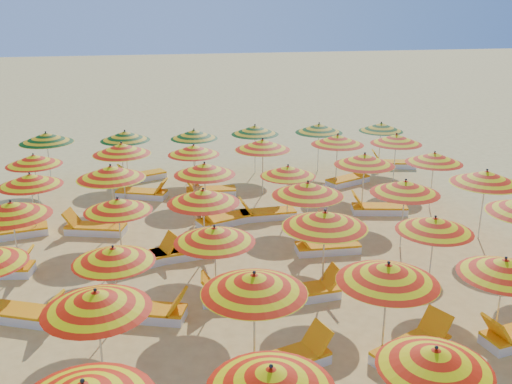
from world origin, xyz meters
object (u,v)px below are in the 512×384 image
Objects in this scene: umbrella_27 at (288,171)px; umbrella_33 at (263,145)px; umbrella_10 at (505,267)px; lounger_20 at (378,209)px; umbrella_13 at (113,255)px; umbrella_21 at (308,189)px; umbrella_29 at (434,158)px; umbrella_15 at (325,219)px; lounger_24 at (142,176)px; lounger_13 at (146,259)px; umbrella_34 at (338,140)px; umbrella_23 at (486,177)px; lounger_10 at (304,293)px; umbrella_26 at (205,169)px; lounger_18 at (224,220)px; umbrella_41 at (381,127)px; umbrella_25 at (111,172)px; lounger_16 at (15,232)px; lounger_21 at (143,193)px; lounger_22 at (210,191)px; umbrella_22 at (405,187)px; umbrella_31 at (122,149)px; lounger_25 at (392,164)px; umbrella_14 at (215,235)px; umbrella_18 at (11,209)px; umbrella_19 at (118,205)px; lounger_17 at (94,228)px; lounger_9 at (239,296)px; lounger_4 at (412,348)px; umbrella_16 at (435,224)px; lounger_15 at (326,247)px; umbrella_3 at (435,359)px; umbrella_7 at (96,301)px; lounger_7 at (25,314)px; umbrella_37 at (125,136)px; lounger_8 at (148,312)px; lounger_14 at (185,252)px; umbrella_2 at (271,379)px; lounger_3 at (287,361)px; umbrella_9 at (388,273)px; umbrella_20 at (203,196)px; lounger_19 at (266,214)px; umbrella_8 at (254,283)px; umbrella_28 at (365,160)px; lounger_23 at (349,180)px; umbrella_32 at (194,150)px; umbrella_24 at (30,180)px; umbrella_40 at (319,128)px; umbrella_35 at (396,139)px; umbrella_30 at (34,160)px; umbrella_36 at (46,138)px.

umbrella_27 is 0.82× the size of umbrella_33.
lounger_20 is at bearing 85.61° from umbrella_10.
umbrella_21 is (4.84, 2.72, 0.20)m from umbrella_13.
lounger_20 is (-1.85, -0.14, -1.53)m from umbrella_29.
lounger_24 is at bearing 112.85° from umbrella_15.
umbrella_27 is 5.11m from lounger_13.
umbrella_34 is at bearing 48.33° from umbrella_27.
umbrella_23 is 2.60m from umbrella_29.
umbrella_23 is 6.50m from lounger_10.
lounger_18 is at bearing -25.96° from umbrella_26.
umbrella_41 is (2.67, 12.24, 0.00)m from umbrella_10.
lounger_16 is at bearing 176.15° from umbrella_25.
lounger_21 is 1.03× the size of lounger_22.
umbrella_31 is at bearing 144.31° from umbrella_22.
umbrella_14 is at bearing 61.15° from lounger_25.
umbrella_15 is at bearing -17.79° from umbrella_18.
umbrella_19 reaches higher than lounger_17.
umbrella_18 is 1.27× the size of lounger_9.
umbrella_23 reaches higher than lounger_4.
lounger_15 is (-1.73, 2.42, -1.48)m from umbrella_16.
umbrella_3 is 0.98× the size of umbrella_31.
umbrella_7 reaches higher than lounger_9.
lounger_7 is 1.00× the size of lounger_18.
umbrella_10 is 0.78× the size of umbrella_37.
umbrella_33 reaches higher than umbrella_26.
lounger_8 is 3.06m from lounger_14.
lounger_3 is at bearing 70.53° from umbrella_2.
umbrella_33 reaches higher than umbrella_19.
lounger_16 is at bearing 144.05° from lounger_8.
umbrella_9 is 0.84× the size of umbrella_20.
lounger_14 and lounger_19 have the same top height.
umbrella_19 is 4.85m from umbrella_21.
lounger_15 is (2.86, 4.66, -1.61)m from umbrella_8.
umbrella_28 reaches higher than lounger_25.
lounger_20 is (0.45, -2.81, -1.60)m from umbrella_34.
lounger_23 is (3.35, 12.65, -1.42)m from umbrella_3.
umbrella_7 reaches higher than umbrella_2.
umbrella_32 reaches higher than lounger_8.
umbrella_25 is (-0.07, 7.21, 0.11)m from umbrella_7.
lounger_8 is (-1.82, -5.22, -1.55)m from umbrella_26.
lounger_22 and lounger_24 have the same top height.
umbrella_41 is 7.59m from lounger_19.
umbrella_10 is 12.31m from umbrella_24.
umbrella_40 is at bearing 43.50° from umbrella_26.
umbrella_40 is (2.80, 9.53, -0.09)m from umbrella_15.
lounger_7 is at bearing 92.30° from lounger_16.
umbrella_35 is at bearing 22.76° from umbrella_18.
umbrella_30 is 12.98m from umbrella_41.
umbrella_33 is 7.76m from umbrella_36.
lounger_22 is (-7.16, -2.26, -1.48)m from umbrella_41.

